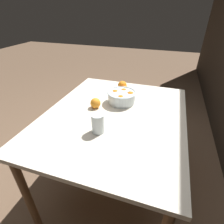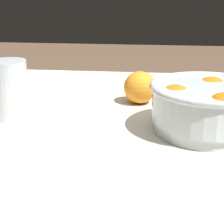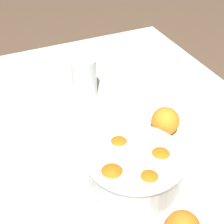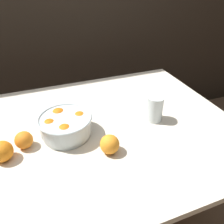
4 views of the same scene
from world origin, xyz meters
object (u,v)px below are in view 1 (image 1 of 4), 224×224
at_px(orange_loose_near_bowl, 95,103).
at_px(orange_loose_front, 122,85).
at_px(fruit_bowl, 122,97).
at_px(orange_loose_aside, 125,90).
at_px(juice_glass, 98,124).

bearing_deg(orange_loose_near_bowl, orange_loose_front, 165.19).
bearing_deg(fruit_bowl, orange_loose_aside, -172.25).
distance_m(fruit_bowl, juice_glass, 0.41).
bearing_deg(orange_loose_aside, orange_loose_front, -150.39).
bearing_deg(orange_loose_front, juice_glass, 2.54).
distance_m(fruit_bowl, orange_loose_front, 0.26).
bearing_deg(fruit_bowl, orange_loose_near_bowl, -50.49).
distance_m(orange_loose_near_bowl, orange_loose_front, 0.40).
bearing_deg(orange_loose_front, orange_loose_aside, 29.61).
bearing_deg(juice_glass, orange_loose_near_bowl, -153.99).
distance_m(orange_loose_near_bowl, orange_loose_aside, 0.35).
height_order(orange_loose_front, orange_loose_aside, orange_loose_front).
distance_m(fruit_bowl, orange_loose_near_bowl, 0.22).
height_order(orange_loose_near_bowl, orange_loose_front, orange_loose_front).
bearing_deg(orange_loose_near_bowl, fruit_bowl, 129.51).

